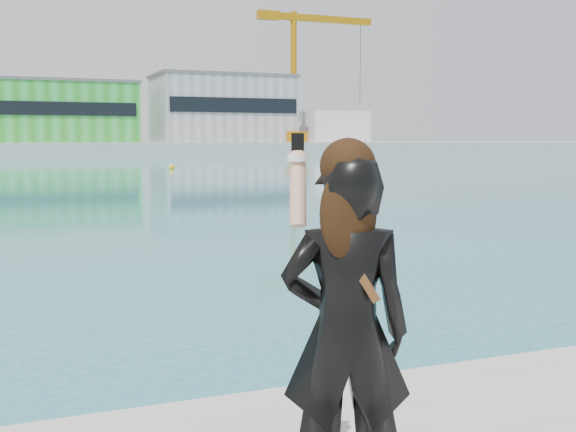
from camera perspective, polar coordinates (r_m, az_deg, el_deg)
name	(u,v)px	position (r m, az deg, el deg)	size (l,w,h in m)	color
warehouse_green	(44,112)	(131.88, -18.71, 7.82)	(30.60, 16.36, 10.50)	green
warehouse_grey_right	(223,109)	(137.84, -5.19, 8.44)	(25.50, 15.35, 12.50)	gray
ancillary_shed	(332,127)	(144.02, 3.51, 7.05)	(12.00, 10.00, 6.00)	silver
dock_crane	(299,72)	(137.27, 0.91, 11.32)	(23.00, 4.00, 24.00)	#C57A0B
flagpole_right	(134,116)	(126.69, -12.06, 7.76)	(1.28, 0.16, 8.00)	silver
buoy_near	(172,169)	(62.45, -9.17, 3.69)	(0.50, 0.50, 0.50)	yellow
woman	(346,322)	(3.35, 4.59, -8.34)	(0.71, 0.59, 1.75)	black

